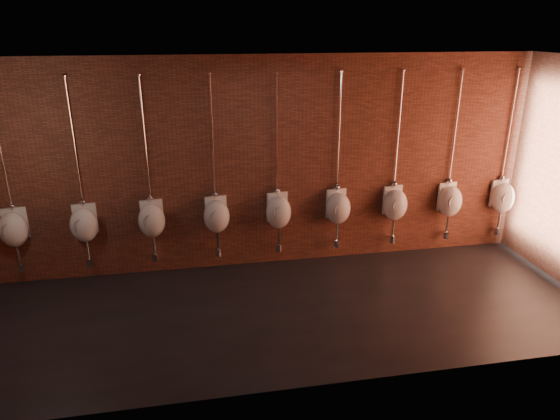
{
  "coord_description": "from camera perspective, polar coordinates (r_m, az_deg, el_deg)",
  "views": [
    {
      "loc": [
        -1.0,
        -5.64,
        3.58
      ],
      "look_at": [
        0.2,
        0.9,
        1.1
      ],
      "focal_mm": 32.0,
      "sensor_mm": 36.0,
      "label": 1
    }
  ],
  "objects": [
    {
      "name": "urinal_6",
      "position": [
        8.13,
        13.01,
        0.71
      ],
      "size": [
        0.45,
        0.41,
        2.72
      ],
      "color": "white",
      "rests_on": "ground"
    },
    {
      "name": "urinal_0",
      "position": [
        7.91,
        -28.18,
        -1.86
      ],
      "size": [
        0.45,
        0.41,
        2.72
      ],
      "color": "white",
      "rests_on": "ground"
    },
    {
      "name": "urinal_4",
      "position": [
        7.6,
        -0.18,
        -0.14
      ],
      "size": [
        0.45,
        0.41,
        2.72
      ],
      "color": "white",
      "rests_on": "ground"
    },
    {
      "name": "urinal_3",
      "position": [
        7.51,
        -7.28,
        -0.59
      ],
      "size": [
        0.45,
        0.41,
        2.72
      ],
      "color": "white",
      "rests_on": "ground"
    },
    {
      "name": "room_shell",
      "position": [
        5.94,
        -0.35,
        5.15
      ],
      "size": [
        8.54,
        3.04,
        3.22
      ],
      "color": "black",
      "rests_on": "ground"
    },
    {
      "name": "urinal_8",
      "position": [
        9.03,
        24.09,
        1.39
      ],
      "size": [
        0.45,
        0.41,
        2.72
      ],
      "color": "white",
      "rests_on": "ground"
    },
    {
      "name": "urinal_2",
      "position": [
        7.52,
        -14.45,
        -1.04
      ],
      "size": [
        0.45,
        0.41,
        2.72
      ],
      "color": "white",
      "rests_on": "ground"
    },
    {
      "name": "urinal_7",
      "position": [
        8.54,
        18.84,
        1.07
      ],
      "size": [
        0.45,
        0.41,
        2.72
      ],
      "color": "white",
      "rests_on": "ground"
    },
    {
      "name": "urinal_1",
      "position": [
        7.66,
        -21.49,
        -1.47
      ],
      "size": [
        0.45,
        0.41,
        2.72
      ],
      "color": "white",
      "rests_on": "ground"
    },
    {
      "name": "ground",
      "position": [
        6.76,
        -0.31,
        -11.55
      ],
      "size": [
        8.5,
        8.5,
        0.0
      ],
      "primitive_type": "plane",
      "color": "black",
      "rests_on": "ground"
    },
    {
      "name": "urinal_5",
      "position": [
        7.82,
        6.64,
        0.3
      ],
      "size": [
        0.45,
        0.41,
        2.72
      ],
      "color": "white",
      "rests_on": "ground"
    }
  ]
}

